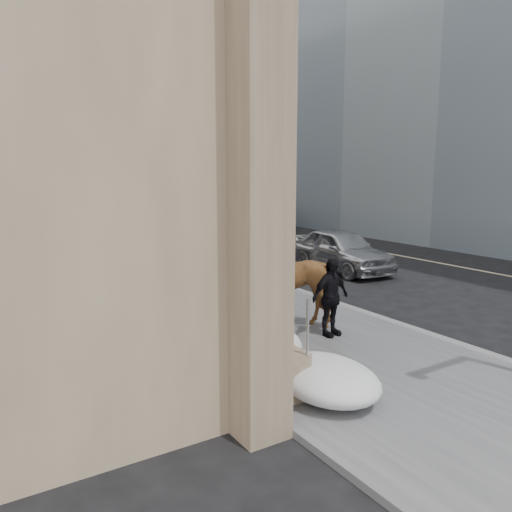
{
  "coord_description": "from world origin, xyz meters",
  "views": [
    {
      "loc": [
        -6.39,
        -7.83,
        3.74
      ],
      "look_at": [
        -0.13,
        2.16,
        1.7
      ],
      "focal_mm": 35.0,
      "sensor_mm": 36.0,
      "label": 1
    }
  ],
  "objects_px": {
    "mounted_horse_left": "(231,284)",
    "car_grey": "(272,216)",
    "pedestrian": "(330,297)",
    "mounted_horse_right": "(281,277)",
    "car_silver": "(341,250)"
  },
  "relations": [
    {
      "from": "mounted_horse_right",
      "to": "car_silver",
      "type": "distance_m",
      "value": 7.47
    },
    {
      "from": "mounted_horse_left",
      "to": "car_silver",
      "type": "distance_m",
      "value": 8.6
    },
    {
      "from": "pedestrian",
      "to": "car_grey",
      "type": "relative_size",
      "value": 0.37
    },
    {
      "from": "mounted_horse_right",
      "to": "car_grey",
      "type": "distance_m",
      "value": 21.78
    },
    {
      "from": "mounted_horse_left",
      "to": "car_silver",
      "type": "relative_size",
      "value": 0.62
    },
    {
      "from": "mounted_horse_right",
      "to": "pedestrian",
      "type": "bearing_deg",
      "value": 102.23
    },
    {
      "from": "mounted_horse_left",
      "to": "car_grey",
      "type": "xyz_separation_m",
      "value": [
        13.3,
        18.22,
        -0.6
      ]
    },
    {
      "from": "mounted_horse_left",
      "to": "mounted_horse_right",
      "type": "bearing_deg",
      "value": 163.35
    },
    {
      "from": "car_silver",
      "to": "car_grey",
      "type": "distance_m",
      "value": 14.93
    },
    {
      "from": "mounted_horse_right",
      "to": "car_grey",
      "type": "height_order",
      "value": "mounted_horse_right"
    },
    {
      "from": "mounted_horse_left",
      "to": "car_grey",
      "type": "height_order",
      "value": "mounted_horse_left"
    },
    {
      "from": "mounted_horse_right",
      "to": "car_grey",
      "type": "xyz_separation_m",
      "value": [
        11.93,
        18.21,
        -0.58
      ]
    },
    {
      "from": "mounted_horse_left",
      "to": "pedestrian",
      "type": "xyz_separation_m",
      "value": [
        1.82,
        -1.22,
        -0.29
      ]
    },
    {
      "from": "pedestrian",
      "to": "car_silver",
      "type": "bearing_deg",
      "value": 42.38
    },
    {
      "from": "car_silver",
      "to": "car_grey",
      "type": "height_order",
      "value": "car_silver"
    }
  ]
}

